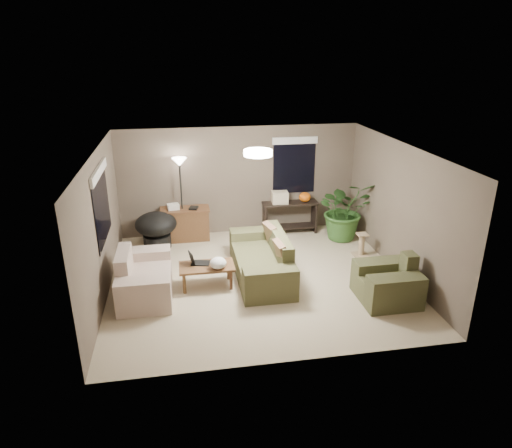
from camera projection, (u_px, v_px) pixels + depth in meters
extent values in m
plane|color=#C1AD90|center=(258.00, 279.00, 8.72)|extent=(5.50, 5.50, 0.00)
plane|color=white|center=(258.00, 149.00, 7.81)|extent=(5.50, 5.50, 0.00)
plane|color=brown|center=(239.00, 181.00, 10.56)|extent=(5.50, 0.00, 5.50)
plane|color=brown|center=(291.00, 283.00, 5.97)|extent=(5.50, 0.00, 5.50)
plane|color=brown|center=(100.00, 227.00, 7.83)|extent=(0.00, 5.00, 5.00)
plane|color=brown|center=(400.00, 209.00, 8.70)|extent=(0.00, 5.00, 5.00)
cube|color=#4A492C|center=(261.00, 266.00, 8.77)|extent=(0.95, 1.48, 0.42)
cube|color=brown|center=(280.00, 244.00, 8.67)|extent=(0.22, 1.48, 0.43)
cube|color=#48482B|center=(270.00, 284.00, 7.89)|extent=(0.95, 0.36, 0.60)
cube|color=#48482B|center=(253.00, 243.00, 9.58)|extent=(0.95, 0.36, 0.60)
cube|color=#8C7251|center=(282.00, 254.00, 8.25)|extent=(0.28, 0.47, 0.47)
cube|color=#8C7251|center=(272.00, 235.00, 9.07)|extent=(0.33, 0.49, 0.47)
cube|color=beige|center=(146.00, 283.00, 8.13)|extent=(0.90, 0.88, 0.42)
cube|color=beige|center=(124.00, 263.00, 7.92)|extent=(0.22, 0.88, 0.43)
cube|color=beige|center=(143.00, 296.00, 7.52)|extent=(0.90, 0.36, 0.60)
cube|color=beige|center=(147.00, 263.00, 8.66)|extent=(0.90, 0.36, 0.60)
cube|color=#4C4E2E|center=(386.00, 288.00, 7.94)|extent=(0.95, 0.28, 0.42)
cube|color=#4B4D2E|center=(409.00, 265.00, 7.85)|extent=(0.22, 0.28, 0.43)
cube|color=#434529|center=(395.00, 293.00, 7.62)|extent=(0.95, 0.36, 0.60)
cube|color=#4E5030|center=(379.00, 275.00, 8.20)|extent=(0.95, 0.36, 0.60)
cube|color=brown|center=(207.00, 266.00, 8.32)|extent=(1.00, 0.55, 0.04)
cylinder|color=brown|center=(184.00, 284.00, 8.15)|extent=(0.06, 0.06, 0.38)
cylinder|color=brown|center=(231.00, 280.00, 8.28)|extent=(0.06, 0.06, 0.38)
cylinder|color=brown|center=(184.00, 273.00, 8.51)|extent=(0.06, 0.06, 0.38)
cylinder|color=brown|center=(228.00, 270.00, 8.65)|extent=(0.06, 0.06, 0.38)
cube|color=black|center=(201.00, 263.00, 8.39)|extent=(0.37, 0.30, 0.02)
cube|color=black|center=(192.00, 258.00, 8.32)|extent=(0.12, 0.24, 0.22)
ellipsoid|color=white|center=(218.00, 263.00, 8.17)|extent=(0.37, 0.36, 0.21)
cube|color=brown|center=(186.00, 225.00, 10.39)|extent=(1.05, 0.45, 0.71)
cube|color=brown|center=(185.00, 209.00, 10.26)|extent=(1.10, 0.50, 0.04)
cube|color=silver|center=(173.00, 207.00, 10.19)|extent=(0.28, 0.24, 0.12)
cube|color=black|center=(194.00, 208.00, 10.23)|extent=(0.23, 0.26, 0.04)
cube|color=black|center=(290.00, 203.00, 10.66)|extent=(1.30, 0.40, 0.04)
cube|color=black|center=(265.00, 220.00, 10.71)|extent=(0.05, 0.38, 0.71)
cube|color=black|center=(314.00, 217.00, 10.90)|extent=(0.05, 0.38, 0.71)
cube|color=black|center=(289.00, 226.00, 10.87)|extent=(1.25, 0.36, 0.03)
ellipsoid|color=orange|center=(305.00, 197.00, 10.67)|extent=(0.30, 0.30, 0.22)
cube|color=beige|center=(280.00, 197.00, 10.57)|extent=(0.38, 0.29, 0.27)
cylinder|color=black|center=(157.00, 241.00, 10.05)|extent=(0.60, 0.60, 0.30)
ellipsoid|color=black|center=(156.00, 224.00, 9.91)|extent=(1.14, 1.14, 0.50)
cylinder|color=black|center=(184.00, 239.00, 10.51)|extent=(0.28, 0.28, 0.02)
cylinder|color=black|center=(182.00, 202.00, 10.19)|extent=(0.04, 0.04, 1.78)
cone|color=white|center=(179.00, 162.00, 9.86)|extent=(0.32, 0.32, 0.18)
cylinder|color=white|center=(258.00, 153.00, 7.84)|extent=(0.50, 0.50, 0.10)
imported|color=#2D5923|center=(344.00, 216.00, 10.39)|extent=(1.26, 1.40, 1.09)
cube|color=tan|center=(361.00, 255.00, 9.69)|extent=(0.32, 0.32, 0.03)
cylinder|color=tan|center=(362.00, 245.00, 9.61)|extent=(0.12, 0.12, 0.44)
cube|color=tan|center=(362.00, 234.00, 9.52)|extent=(0.22, 0.22, 0.03)
cube|color=black|center=(102.00, 205.00, 8.00)|extent=(0.01, 1.50, 1.30)
cube|color=white|center=(99.00, 172.00, 7.78)|extent=(0.05, 1.56, 0.16)
cube|color=black|center=(294.00, 166.00, 10.65)|extent=(1.00, 0.01, 1.30)
cube|color=white|center=(295.00, 140.00, 10.41)|extent=(1.06, 0.05, 0.16)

